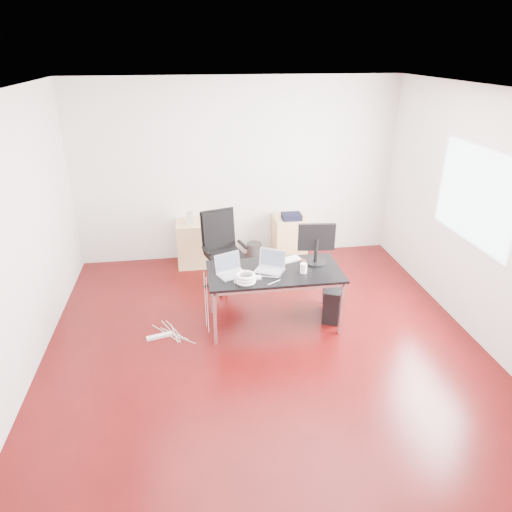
{
  "coord_description": "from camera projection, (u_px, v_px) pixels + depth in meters",
  "views": [
    {
      "loc": [
        -0.75,
        -4.42,
        3.18
      ],
      "look_at": [
        0.0,
        0.55,
        0.85
      ],
      "focal_mm": 32.0,
      "sensor_mm": 36.0,
      "label": 1
    }
  ],
  "objects": [
    {
      "name": "desk",
      "position": [
        274.0,
        275.0,
        5.47
      ],
      "size": [
        1.6,
        0.8,
        0.73
      ],
      "color": "black",
      "rests_on": "ground"
    },
    {
      "name": "wastebasket",
      "position": [
        254.0,
        251.0,
        7.4
      ],
      "size": [
        0.26,
        0.26,
        0.28
      ],
      "primitive_type": "cylinder",
      "rotation": [
        0.0,
        0.0,
        0.09
      ],
      "color": "black",
      "rests_on": "ground"
    },
    {
      "name": "filing_cabinet_left",
      "position": [
        193.0,
        243.0,
        7.16
      ],
      "size": [
        0.5,
        0.5,
        0.7
      ],
      "primitive_type": "cube",
      "color": "tan",
      "rests_on": "ground"
    },
    {
      "name": "filing_cabinet_right",
      "position": [
        289.0,
        238.0,
        7.37
      ],
      "size": [
        0.5,
        0.5,
        0.7
      ],
      "primitive_type": "cube",
      "color": "tan",
      "rests_on": "ground"
    },
    {
      "name": "power_strip",
      "position": [
        159.0,
        336.0,
        5.45
      ],
      "size": [
        0.31,
        0.13,
        0.04
      ],
      "primitive_type": "cube",
      "rotation": [
        0.0,
        0.0,
        0.25
      ],
      "color": "white",
      "rests_on": "ground"
    },
    {
      "name": "cable_coil",
      "position": [
        246.0,
        278.0,
        5.16
      ],
      "size": [
        0.24,
        0.24,
        0.11
      ],
      "rotation": [
        0.0,
        0.0,
        -0.4
      ],
      "color": "white",
      "rests_on": "desk"
    },
    {
      "name": "cup_brown",
      "position": [
        303.0,
        264.0,
        5.5
      ],
      "size": [
        0.1,
        0.1,
        0.1
      ],
      "primitive_type": "cylinder",
      "rotation": [
        0.0,
        0.0,
        0.41
      ],
      "color": "#50261B",
      "rests_on": "desk"
    },
    {
      "name": "power_adapter",
      "position": [
        258.0,
        277.0,
        5.26
      ],
      "size": [
        0.07,
        0.07,
        0.03
      ],
      "primitive_type": "cube",
      "rotation": [
        0.0,
        0.0,
        0.04
      ],
      "color": "white",
      "rests_on": "desk"
    },
    {
      "name": "speaker",
      "position": [
        190.0,
        218.0,
        6.95
      ],
      "size": [
        0.09,
        0.08,
        0.18
      ],
      "primitive_type": "cube",
      "rotation": [
        0.0,
        0.0,
        0.0
      ],
      "color": "#9E9E9E",
      "rests_on": "filing_cabinet_left"
    },
    {
      "name": "room_shell",
      "position": [
        267.0,
        230.0,
        4.82
      ],
      "size": [
        5.0,
        5.0,
        5.0
      ],
      "color": "#3C0607",
      "rests_on": "ground"
    },
    {
      "name": "keyboard",
      "position": [
        284.0,
        261.0,
        5.67
      ],
      "size": [
        0.46,
        0.27,
        0.02
      ],
      "primitive_type": "cube",
      "rotation": [
        0.0,
        0.0,
        0.32
      ],
      "color": "white",
      "rests_on": "desk"
    },
    {
      "name": "laptop_right",
      "position": [
        271.0,
        266.0,
        5.45
      ],
      "size": [
        0.41,
        0.38,
        0.23
      ],
      "rotation": [
        0.0,
        0.0,
        -0.51
      ],
      "color": "silver",
      "rests_on": "desk"
    },
    {
      "name": "navy_garment",
      "position": [
        291.0,
        216.0,
        7.13
      ],
      "size": [
        0.3,
        0.24,
        0.09
      ],
      "primitive_type": "cube",
      "rotation": [
        0.0,
        0.0,
        -0.01
      ],
      "color": "black",
      "rests_on": "filing_cabinet_right"
    },
    {
      "name": "laptop_left",
      "position": [
        231.0,
        270.0,
        5.35
      ],
      "size": [
        0.4,
        0.36,
        0.23
      ],
      "rotation": [
        0.0,
        0.0,
        0.42
      ],
      "color": "silver",
      "rests_on": "desk"
    },
    {
      "name": "pc_tower",
      "position": [
        333.0,
        301.0,
        5.79
      ],
      "size": [
        0.36,
        0.49,
        0.44
      ],
      "primitive_type": "cube",
      "rotation": [
        0.0,
        0.0,
        -0.41
      ],
      "color": "black",
      "rests_on": "ground"
    },
    {
      "name": "office_chair",
      "position": [
        222.0,
        246.0,
        6.42
      ],
      "size": [
        0.59,
        0.61,
        1.08
      ],
      "rotation": [
        0.0,
        0.0,
        0.29
      ],
      "color": "black",
      "rests_on": "ground"
    },
    {
      "name": "cup_white",
      "position": [
        303.0,
        268.0,
        5.37
      ],
      "size": [
        0.11,
        0.11,
        0.12
      ],
      "primitive_type": "cylinder",
      "rotation": [
        0.0,
        0.0,
        -0.44
      ],
      "color": "white",
      "rests_on": "desk"
    },
    {
      "name": "monitor",
      "position": [
        316.0,
        241.0,
        5.54
      ],
      "size": [
        0.45,
        0.26,
        0.51
      ],
      "rotation": [
        0.0,
        0.0,
        -0.1
      ],
      "color": "black",
      "rests_on": "desk"
    }
  ]
}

